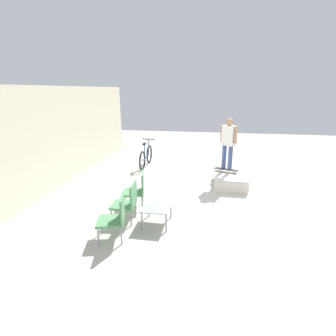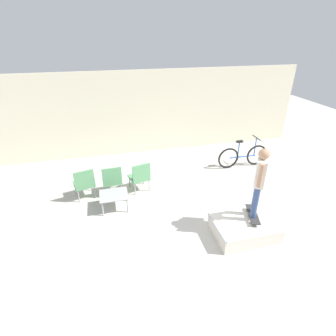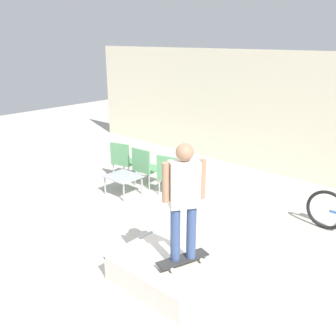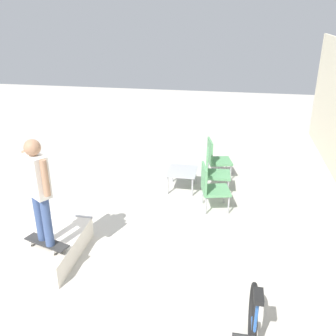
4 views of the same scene
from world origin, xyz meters
The scene contains 9 objects.
ground_plane centered at (0.00, 0.00, 0.00)m, with size 24.00×24.00×0.00m, color #B7B2A8.
house_wall_back centered at (0.00, 4.79, 1.50)m, with size 12.00×0.06×3.00m.
skate_ramp_box centered at (1.38, -0.41, 0.18)m, with size 1.42×0.97×0.38m.
skateboard_on_ramp centered at (1.62, -0.28, 0.44)m, with size 0.42×0.77×0.07m.
person_skater centered at (1.62, -0.28, 1.39)m, with size 0.38×0.49×1.61m.
coffee_table centered at (-1.41, 1.34, 0.37)m, with size 0.72×0.63×0.43m.
patio_chair_left centered at (-2.16, 2.02, 0.49)m, with size 0.63×0.63×0.92m.
patio_chair_center centered at (-1.41, 2.01, 0.49)m, with size 0.55×0.55×0.92m.
patio_chair_right centered at (-0.63, 2.02, 0.49)m, with size 0.62×0.62×0.92m.
Camera 3 is at (4.39, -3.67, 3.28)m, focal length 40.00 mm.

